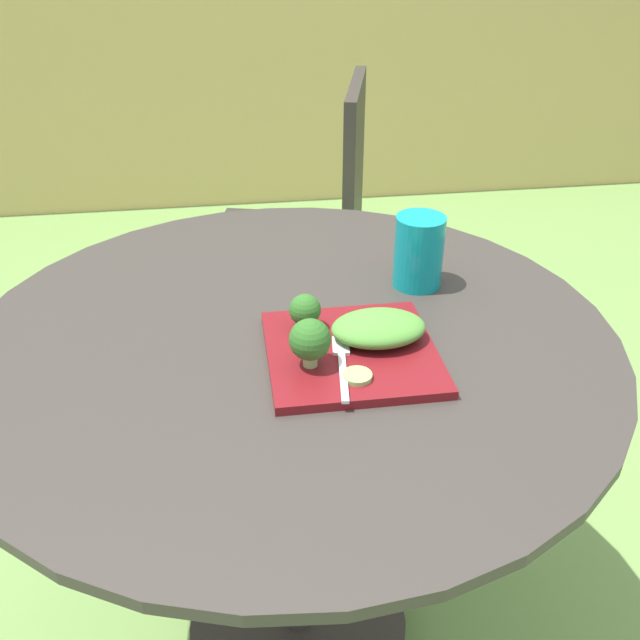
% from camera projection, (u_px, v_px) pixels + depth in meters
% --- Properties ---
extents(ground_plane, '(12.00, 12.00, 0.00)m').
position_uv_depth(ground_plane, '(298.00, 629.00, 1.44)').
color(ground_plane, '#70994C').
extents(bamboo_fence, '(8.00, 0.08, 1.60)m').
position_uv_depth(bamboo_fence, '(232.00, 31.00, 3.09)').
color(bamboo_fence, tan).
rests_on(bamboo_fence, ground_plane).
extents(patio_table, '(0.99, 0.99, 0.73)m').
position_uv_depth(patio_table, '(294.00, 446.00, 1.18)').
color(patio_table, '#38332D').
rests_on(patio_table, ground_plane).
extents(patio_chair, '(0.54, 0.54, 0.90)m').
position_uv_depth(patio_chair, '(315.00, 216.00, 1.98)').
color(patio_chair, '#332D28').
rests_on(patio_chair, ground_plane).
extents(salad_plate, '(0.24, 0.24, 0.01)m').
position_uv_depth(salad_plate, '(351.00, 353.00, 1.00)').
color(salad_plate, maroon).
rests_on(salad_plate, patio_table).
extents(drinking_glass, '(0.08, 0.08, 0.12)m').
position_uv_depth(drinking_glass, '(418.00, 255.00, 1.16)').
color(drinking_glass, '#0F8C93').
rests_on(drinking_glass, patio_table).
extents(fork, '(0.04, 0.15, 0.00)m').
position_uv_depth(fork, '(342.00, 361.00, 0.96)').
color(fork, silver).
rests_on(fork, salad_plate).
extents(lettuce_mound, '(0.14, 0.10, 0.04)m').
position_uv_depth(lettuce_mound, '(379.00, 328.00, 1.00)').
color(lettuce_mound, '#519338').
rests_on(lettuce_mound, salad_plate).
extents(broccoli_floret_0, '(0.06, 0.06, 0.07)m').
position_uv_depth(broccoli_floret_0, '(310.00, 340.00, 0.94)').
color(broccoli_floret_0, '#99B770').
rests_on(broccoli_floret_0, salad_plate).
extents(broccoli_floret_1, '(0.05, 0.05, 0.06)m').
position_uv_depth(broccoli_floret_1, '(305.00, 310.00, 1.02)').
color(broccoli_floret_1, '#99B770').
rests_on(broccoli_floret_1, salad_plate).
extents(cucumber_slice_0, '(0.04, 0.04, 0.01)m').
position_uv_depth(cucumber_slice_0, '(357.00, 376.00, 0.93)').
color(cucumber_slice_0, '#8EB766').
rests_on(cucumber_slice_0, salad_plate).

